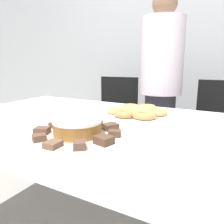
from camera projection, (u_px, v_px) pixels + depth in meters
wall_back at (185, 36)px, 2.31m from camera, size 8.00×0.05×2.60m
table at (112, 137)px, 1.06m from camera, size 1.91×1.03×0.73m
person_standing at (161, 87)px, 1.82m from camera, size 0.34×0.34×1.57m
office_chair_left at (113, 125)px, 2.16m from camera, size 0.46×0.46×0.88m
office_chair_right at (218, 141)px, 1.72m from camera, size 0.44×0.44×0.88m
plate_cake at (78, 136)px, 0.85m from camera, size 0.40×0.40×0.01m
plate_donuts at (136, 115)px, 1.21m from camera, size 0.39×0.39×0.01m
frosted_cake at (77, 127)px, 0.84m from camera, size 0.19×0.19×0.06m
lamington_0 at (79, 145)px, 0.71m from camera, size 0.06×0.06×0.03m
lamington_1 at (104, 140)px, 0.75m from camera, size 0.07×0.06×0.03m
lamington_2 at (115, 133)px, 0.83m from camera, size 0.06×0.05×0.02m
lamington_3 at (110, 127)px, 0.92m from camera, size 0.07×0.08×0.03m
lamington_4 at (96, 123)px, 0.98m from camera, size 0.05×0.05×0.02m
lamington_5 at (76, 123)px, 0.99m from camera, size 0.07×0.07×0.02m
lamington_6 at (57, 125)px, 0.94m from camera, size 0.07×0.06×0.02m
lamington_7 at (42, 130)px, 0.86m from camera, size 0.07×0.06×0.02m
lamington_8 at (39, 138)px, 0.78m from camera, size 0.06×0.06×0.02m
lamington_9 at (53, 144)px, 0.72m from camera, size 0.05×0.06×0.02m
donut_0 at (136, 111)px, 1.20m from camera, size 0.11×0.11×0.03m
donut_1 at (156, 112)px, 1.18m from camera, size 0.12×0.12×0.03m
donut_2 at (147, 108)px, 1.27m from camera, size 0.11×0.11×0.04m
donut_3 at (130, 107)px, 1.30m from camera, size 0.10×0.10×0.03m
donut_4 at (117, 110)px, 1.23m from camera, size 0.12×0.12×0.03m
donut_5 at (124, 113)px, 1.13m from camera, size 0.11×0.11×0.04m
donut_6 at (144, 115)px, 1.10m from camera, size 0.12×0.12×0.03m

